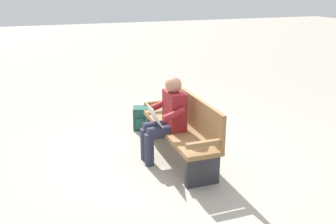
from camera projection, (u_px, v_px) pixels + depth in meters
ground_plane at (178, 158)px, 5.26m from camera, size 40.00×40.00×0.00m
bench_near at (183, 127)px, 5.13m from camera, size 1.81×0.51×0.90m
person_seated at (167, 117)px, 5.03m from camera, size 0.57×0.58×1.18m
backpack at (143, 118)px, 6.28m from camera, size 0.37×0.39×0.38m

